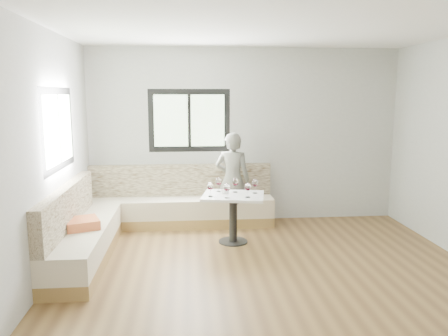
{
  "coord_description": "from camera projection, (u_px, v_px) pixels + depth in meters",
  "views": [
    {
      "loc": [
        -0.95,
        -4.52,
        2.06
      ],
      "look_at": [
        -0.43,
        1.47,
        1.05
      ],
      "focal_mm": 35.0,
      "sensor_mm": 36.0,
      "label": 1
    }
  ],
  "objects": [
    {
      "name": "room",
      "position": [
        268.0,
        156.0,
        4.7
      ],
      "size": [
        5.01,
        5.01,
        2.81
      ],
      "color": "brown",
      "rests_on": "ground"
    },
    {
      "name": "banquette",
      "position": [
        143.0,
        216.0,
        6.27
      ],
      "size": [
        2.9,
        2.8,
        0.95
      ],
      "color": "olive",
      "rests_on": "ground"
    },
    {
      "name": "table",
      "position": [
        233.0,
        207.0,
        6.09
      ],
      "size": [
        0.95,
        0.8,
        0.69
      ],
      "rotation": [
        0.0,
        0.0,
        -0.19
      ],
      "color": "black",
      "rests_on": "ground"
    },
    {
      "name": "person",
      "position": [
        233.0,
        180.0,
        6.81
      ],
      "size": [
        0.62,
        0.49,
        1.49
      ],
      "primitive_type": "imported",
      "rotation": [
        0.0,
        0.0,
        2.87
      ],
      "color": "#65655C",
      "rests_on": "ground"
    },
    {
      "name": "olive_ramekin",
      "position": [
        225.0,
        192.0,
        6.15
      ],
      "size": [
        0.1,
        0.1,
        0.04
      ],
      "color": "white",
      "rests_on": "table"
    },
    {
      "name": "wine_glass_a",
      "position": [
        210.0,
        186.0,
        5.92
      ],
      "size": [
        0.09,
        0.09,
        0.2
      ],
      "color": "white",
      "rests_on": "table"
    },
    {
      "name": "wine_glass_b",
      "position": [
        227.0,
        188.0,
        5.84
      ],
      "size": [
        0.09,
        0.09,
        0.2
      ],
      "color": "white",
      "rests_on": "table"
    },
    {
      "name": "wine_glass_c",
      "position": [
        248.0,
        187.0,
        5.87
      ],
      "size": [
        0.09,
        0.09,
        0.2
      ],
      "color": "white",
      "rests_on": "table"
    },
    {
      "name": "wine_glass_d",
      "position": [
        235.0,
        183.0,
        6.18
      ],
      "size": [
        0.09,
        0.09,
        0.2
      ],
      "color": "white",
      "rests_on": "table"
    },
    {
      "name": "wine_glass_e",
      "position": [
        255.0,
        183.0,
        6.12
      ],
      "size": [
        0.09,
        0.09,
        0.2
      ],
      "color": "white",
      "rests_on": "table"
    },
    {
      "name": "wine_glass_f",
      "position": [
        219.0,
        182.0,
        6.23
      ],
      "size": [
        0.09,
        0.09,
        0.2
      ],
      "color": "white",
      "rests_on": "table"
    }
  ]
}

